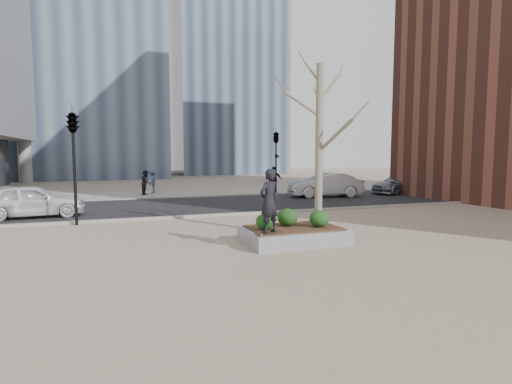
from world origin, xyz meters
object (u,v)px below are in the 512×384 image
object	(u,v)px
planter	(294,235)
skateboarder	(269,201)
police_car	(32,201)
skateboard	(269,234)

from	to	relation	value
planter	skateboarder	distance (m)	1.77
skateboarder	planter	bearing A→B (deg)	-172.24
planter	police_car	size ratio (longest dim) A/B	0.72
skateboard	police_car	size ratio (longest dim) A/B	0.19
skateboard	police_car	distance (m)	11.55
skateboard	skateboarder	size ratio (longest dim) A/B	0.44
police_car	skateboarder	bearing A→B (deg)	-145.92
planter	police_car	xyz separation A→B (m)	(-8.42, 8.20, 0.51)
planter	skateboarder	xyz separation A→B (m)	(-1.10, -0.73, 1.19)
police_car	planter	bearing A→B (deg)	-139.51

